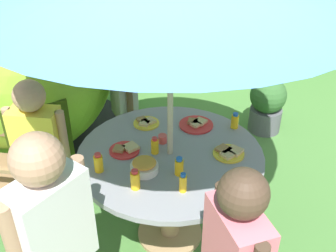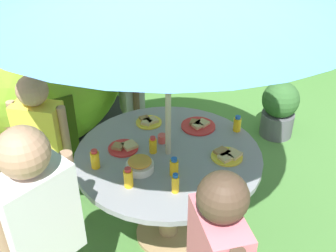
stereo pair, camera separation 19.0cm
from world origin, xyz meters
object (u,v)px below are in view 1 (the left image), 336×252
object	(u,v)px
juice_bottle_near_right	(179,167)
plate_far_right	(125,149)
plate_mid_left	(229,153)
juice_bottle_far_left	(235,121)
child_in_yellow_shirt	(38,140)
snack_bowl	(144,166)
cup_near	(163,139)
juice_bottle_center_back	(135,180)
juice_bottle_mid_right	(98,163)
dome_tent	(18,58)
juice_bottle_near_left	(155,146)
child_in_white_shirt	(51,225)
garden_table	(170,171)
child_in_pink_shirt	(235,252)
juice_bottle_center_front	(183,183)
plate_front_edge	(196,124)
child_in_grey_shirt	(124,94)
plate_back_edge	(146,122)
potted_plant	(267,104)

from	to	relation	value
juice_bottle_near_right	plate_far_right	bearing A→B (deg)	129.57
plate_mid_left	juice_bottle_far_left	xyz separation A→B (m)	(0.17, 0.29, 0.04)
child_in_yellow_shirt	snack_bowl	xyz separation A→B (m)	(0.62, -0.49, 0.01)
cup_near	juice_bottle_near_right	bearing A→B (deg)	-89.00
juice_bottle_center_back	cup_near	distance (m)	0.49
plate_mid_left	juice_bottle_mid_right	size ratio (longest dim) A/B	1.59
child_in_yellow_shirt	juice_bottle_center_back	distance (m)	0.82
dome_tent	child_in_yellow_shirt	distance (m)	1.29
juice_bottle_center_back	plate_mid_left	bearing A→B (deg)	13.33
plate_mid_left	juice_bottle_near_left	distance (m)	0.48
plate_far_right	juice_bottle_near_left	world-z (taller)	juice_bottle_near_left
dome_tent	child_in_yellow_shirt	bearing A→B (deg)	-91.33
juice_bottle_near_right	cup_near	xyz separation A→B (m)	(-0.01, 0.35, -0.03)
child_in_white_shirt	cup_near	size ratio (longest dim) A/B	23.69
child_in_yellow_shirt	juice_bottle_near_right	xyz separation A→B (m)	(0.81, -0.57, 0.03)
garden_table	child_in_pink_shirt	size ratio (longest dim) A/B	0.94
plate_far_right	snack_bowl	bearing A→B (deg)	-73.26
juice_bottle_near_right	juice_bottle_center_front	size ratio (longest dim) A/B	0.96
child_in_yellow_shirt	child_in_white_shirt	xyz separation A→B (m)	(0.06, -0.93, 0.12)
plate_front_edge	garden_table	bearing A→B (deg)	-135.50
child_in_grey_shirt	juice_bottle_mid_right	distance (m)	1.08
dome_tent	plate_mid_left	size ratio (longest dim) A/B	11.01
child_in_grey_shirt	cup_near	xyz separation A→B (m)	(0.11, -0.83, 0.07)
juice_bottle_near_left	juice_bottle_far_left	xyz separation A→B (m)	(0.62, 0.14, 0.00)
garden_table	child_in_white_shirt	bearing A→B (deg)	-142.32
juice_bottle_near_left	juice_bottle_mid_right	distance (m)	0.38
plate_back_edge	garden_table	bearing A→B (deg)	-80.15
potted_plant	juice_bottle_far_left	bearing A→B (deg)	-131.01
dome_tent	plate_far_right	xyz separation A→B (m)	(0.68, -1.52, -0.10)
plate_far_right	juice_bottle_center_back	xyz separation A→B (m)	(-0.01, -0.38, 0.05)
plate_far_right	garden_table	bearing A→B (deg)	-20.71
garden_table	child_in_grey_shirt	bearing A→B (deg)	97.42
child_in_yellow_shirt	cup_near	size ratio (longest dim) A/B	20.57
plate_front_edge	plate_back_edge	distance (m)	0.36
child_in_grey_shirt	potted_plant	bearing A→B (deg)	88.29
garden_table	cup_near	bearing A→B (deg)	96.31
child_in_white_shirt	juice_bottle_near_left	world-z (taller)	child_in_white_shirt
juice_bottle_near_left	juice_bottle_far_left	size ratio (longest dim) A/B	1.00
garden_table	dome_tent	world-z (taller)	dome_tent
cup_near	garden_table	bearing A→B (deg)	-83.69
plate_far_right	juice_bottle_near_right	bearing A→B (deg)	-50.43
child_in_pink_shirt	plate_mid_left	distance (m)	0.87
plate_front_edge	juice_bottle_near_right	size ratio (longest dim) A/B	2.02
juice_bottle_mid_right	plate_back_edge	bearing A→B (deg)	47.96
plate_front_edge	plate_far_right	bearing A→B (deg)	-163.29
child_in_pink_shirt	juice_bottle_center_front	xyz separation A→B (m)	(-0.07, 0.55, -0.02)
plate_mid_left	potted_plant	bearing A→B (deg)	51.26
potted_plant	juice_bottle_near_left	xyz separation A→B (m)	(-1.44, -1.08, 0.50)
garden_table	juice_bottle_center_front	distance (m)	0.43
child_in_grey_shirt	juice_bottle_center_front	world-z (taller)	child_in_grey_shirt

